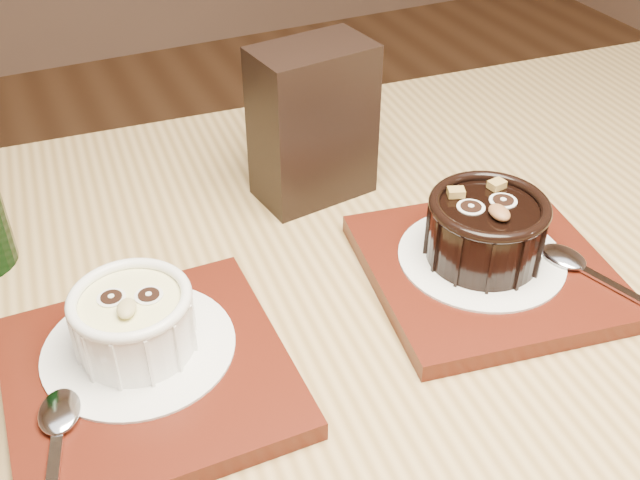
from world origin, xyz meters
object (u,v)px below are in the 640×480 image
Objects in this scene: tray_right at (486,270)px; ramekin_white at (133,319)px; table at (335,453)px; condiment_stand at (313,123)px; ramekin_dark at (486,227)px; tray_left at (149,376)px.

ramekin_white is at bearing 175.61° from tray_right.
table is 15.55× the size of ramekin_white.
ramekin_white is 0.27m from tray_right.
condiment_stand is at bearing 113.15° from tray_right.
tray_left is at bearing -172.50° from ramekin_dark.
tray_right is (0.15, 0.04, 0.10)m from table.
ramekin_dark is (0.27, 0.01, 0.04)m from tray_left.
table is at bearing -7.70° from ramekin_white.
ramekin_dark reaches higher than tray_right.
tray_left is 1.00× the size of tray_right.
ramekin_dark is at bearing 16.24° from ramekin_white.
condiment_stand reaches higher than table.
ramekin_white is 0.58× the size of condiment_stand.
ramekin_dark is (0.27, -0.01, 0.00)m from ramekin_white.
ramekin_dark reaches higher than table.
ramekin_white is 0.27m from ramekin_dark.
condiment_stand is at bearing 69.92° from table.
tray_right is (0.27, -0.00, 0.00)m from tray_left.
ramekin_white is (-0.12, 0.06, 0.13)m from table.
ramekin_white is at bearing -142.81° from condiment_stand.
tray_right is at bearing -71.23° from ramekin_dark.
table is 6.97× the size of tray_right.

